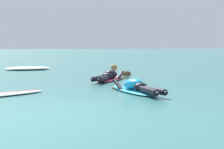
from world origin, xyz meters
The scene contains 5 objects.
ground_plane centered at (0.00, 10.00, 0.00)m, with size 120.00×120.00×0.00m, color #387A75.
surfer_near centered at (2.01, 2.57, 0.14)m, with size 1.03×2.61×0.53m.
surfer_far centered at (1.88, 5.75, 0.14)m, with size 1.50×2.35×0.54m.
drifting_surfboard centered at (-1.16, 2.44, 0.03)m, with size 2.13×1.75×0.16m.
whitewater_mid_left centered at (-0.83, 11.44, 0.07)m, with size 2.13×1.44×0.15m.
Camera 1 is at (-0.22, -7.13, 1.21)m, focal length 66.60 mm.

